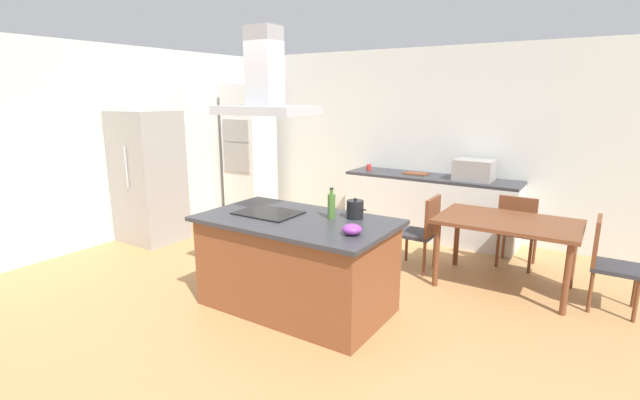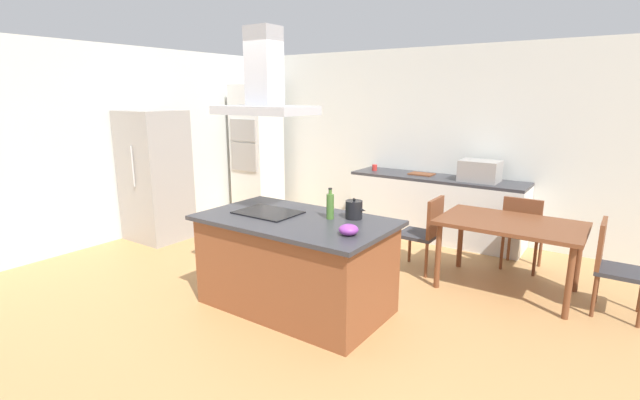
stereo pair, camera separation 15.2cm
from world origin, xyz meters
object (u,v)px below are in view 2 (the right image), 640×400
object	(u,v)px
olive_oil_bottle	(330,206)
coffee_mug_red	(375,168)
mixing_bowl	(349,230)
chair_at_right_end	(612,262)
cutting_board	(422,174)
range_hood	(265,87)
countertop_microwave	(480,171)
tea_kettle	(354,210)
refrigerator	(155,176)
cooktop	(268,212)
chair_facing_back_wall	(522,229)
dining_table	(510,229)
wall_oven_stack	(257,149)
chair_at_left_end	(426,229)

from	to	relation	value
olive_oil_bottle	coffee_mug_red	size ratio (longest dim) A/B	3.25
mixing_bowl	chair_at_right_end	size ratio (longest dim) A/B	0.19
cutting_board	range_hood	world-z (taller)	range_hood
countertop_microwave	chair_at_right_end	world-z (taller)	countertop_microwave
tea_kettle	countertop_microwave	distance (m)	2.61
tea_kettle	refrigerator	distance (m)	3.46
cooktop	range_hood	bearing A→B (deg)	0.00
mixing_bowl	chair_at_right_end	world-z (taller)	mixing_bowl
olive_oil_bottle	chair_facing_back_wall	bearing A→B (deg)	58.10
dining_table	chair_at_right_end	xyz separation A→B (m)	(0.92, 0.00, -0.16)
coffee_mug_red	cooktop	bearing A→B (deg)	-82.94
chair_facing_back_wall	range_hood	xyz separation A→B (m)	(-1.92, -2.26, 1.59)
olive_oil_bottle	wall_oven_stack	bearing A→B (deg)	142.15
coffee_mug_red	olive_oil_bottle	bearing A→B (deg)	-70.18
cooktop	range_hood	world-z (taller)	range_hood
countertop_microwave	chair_at_left_end	bearing A→B (deg)	-99.45
refrigerator	chair_at_right_end	xyz separation A→B (m)	(5.48, 0.98, -0.40)
tea_kettle	countertop_microwave	xyz separation A→B (m)	(0.42, 2.57, 0.05)
mixing_bowl	chair_facing_back_wall	distance (m)	2.62
tea_kettle	cutting_board	xyz separation A→B (m)	(-0.41, 2.62, -0.08)
countertop_microwave	cutting_board	world-z (taller)	countertop_microwave
olive_oil_bottle	refrigerator	world-z (taller)	refrigerator
chair_at_right_end	cutting_board	bearing A→B (deg)	151.51
tea_kettle	chair_at_left_end	bearing A→B (deg)	80.85
coffee_mug_red	range_hood	distance (m)	3.11
refrigerator	dining_table	world-z (taller)	refrigerator
olive_oil_bottle	dining_table	size ratio (longest dim) A/B	0.21
tea_kettle	refrigerator	size ratio (longest dim) A/B	0.12
cooktop	mixing_bowl	bearing A→B (deg)	-8.89
cooktop	coffee_mug_red	distance (m)	2.89
mixing_bowl	countertop_microwave	bearing A→B (deg)	86.29
cooktop	tea_kettle	bearing A→B (deg)	21.04
coffee_mug_red	wall_oven_stack	bearing A→B (deg)	-174.22
mixing_bowl	chair_at_left_end	size ratio (longest dim) A/B	0.19
olive_oil_bottle	chair_at_right_end	size ratio (longest dim) A/B	0.33
olive_oil_bottle	countertop_microwave	distance (m)	2.77
wall_oven_stack	tea_kettle	bearing A→B (deg)	-34.84
mixing_bowl	countertop_microwave	distance (m)	3.05
mixing_bowl	dining_table	distance (m)	1.99
range_hood	tea_kettle	bearing A→B (deg)	21.04
cutting_board	chair_at_right_end	distance (m)	2.82
refrigerator	cutting_board	bearing A→B (deg)	37.31
cooktop	tea_kettle	world-z (taller)	tea_kettle
cooktop	chair_facing_back_wall	distance (m)	2.99
mixing_bowl	chair_at_right_end	xyz separation A→B (m)	(1.81, 1.76, -0.44)
chair_facing_back_wall	chair_at_right_end	world-z (taller)	same
dining_table	tea_kettle	bearing A→B (deg)	-130.98
tea_kettle	wall_oven_stack	size ratio (longest dim) A/B	0.10
countertop_microwave	dining_table	bearing A→B (deg)	-61.27
wall_oven_stack	refrigerator	bearing A→B (deg)	-92.26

